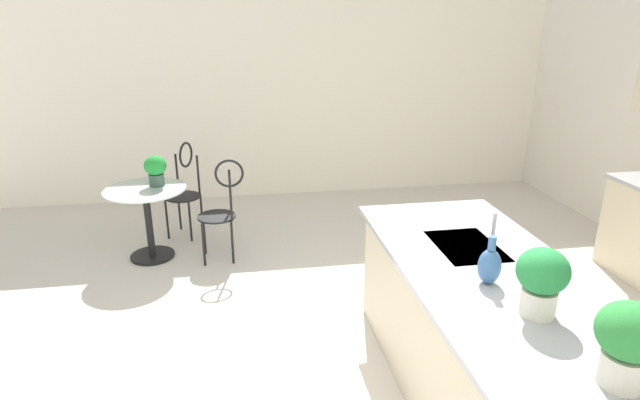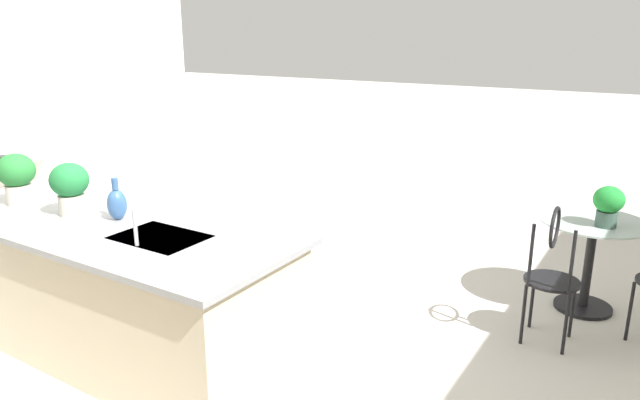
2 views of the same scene
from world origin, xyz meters
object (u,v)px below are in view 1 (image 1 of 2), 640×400
Objects in this scene: potted_plant_on_table at (155,169)px; chair_near_window at (184,185)px; vase_on_counter at (490,265)px; chair_by_island at (222,206)px; bistro_table at (148,217)px; potted_plant_counter_far at (629,340)px; potted_plant_counter_near at (542,278)px.

chair_near_window is at bearing 156.55° from potted_plant_on_table.
potted_plant_on_table is 3.50m from vase_on_counter.
chair_by_island is at bearing 69.68° from potted_plant_on_table.
vase_on_counter is (2.74, 2.18, 0.11)m from potted_plant_on_table.
bistro_table is at bearing -50.68° from potted_plant_on_table.
chair_by_island is at bearing -153.70° from potted_plant_counter_far.
chair_by_island is (0.14, 0.74, 0.13)m from bistro_table.
chair_near_window is (-0.58, 0.32, 0.13)m from bistro_table.
chair_by_island is at bearing 29.77° from chair_near_window.
potted_plant_counter_near is at bearing 36.28° from potted_plant_on_table.
vase_on_counter is (-0.35, -0.09, -0.10)m from potted_plant_counter_near.
vase_on_counter is at bearing 38.42° from potted_plant_on_table.
bistro_table is at bearing -28.98° from chair_near_window.
chair_by_island is 3.38× the size of potted_plant_on_table.
potted_plant_counter_far reaches higher than chair_by_island.
potted_plant_counter_near is 0.38m from vase_on_counter.
chair_near_window is 3.62× the size of vase_on_counter.
vase_on_counter is at bearing -171.20° from potted_plant_counter_far.
chair_near_window is 0.84m from chair_by_island.
vase_on_counter is (2.65, 2.28, 0.58)m from bistro_table.
potted_plant_on_table is (-0.09, 0.11, 0.47)m from bistro_table.
potted_plant_counter_far reaches higher than bistro_table.
chair_near_window is 4.17m from potted_plant_counter_near.
potted_plant_counter_far is at bearing 32.44° from potted_plant_on_table.
potted_plant_on_table is at bearing -147.56° from potted_plant_counter_far.
chair_by_island is at bearing -148.36° from vase_on_counter.
potted_plant_counter_near reaches higher than potted_plant_on_table.
bistro_table is 0.68m from chair_near_window.
chair_by_island is at bearing 78.92° from bistro_table.
potted_plant_counter_far is at bearing 8.80° from vase_on_counter.
potted_plant_on_table is 4.32m from potted_plant_counter_far.
chair_near_window is 1.00× the size of chair_by_island.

